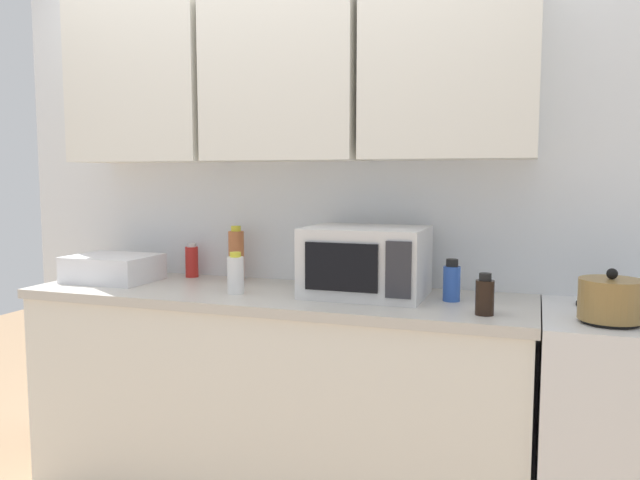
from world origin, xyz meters
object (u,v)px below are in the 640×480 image
microwave (366,262)px  bottle_soy_dark (485,296)px  bottle_red_sauce (192,261)px  kettle (611,299)px  bottle_blue_cleaner (452,282)px  bottle_spice_jar (236,255)px  bottle_white_jar (236,274)px  dish_rack (113,268)px

microwave → bottle_soy_dark: bearing=-22.9°
bottle_soy_dark → bottle_red_sauce: bearing=164.4°
kettle → bottle_blue_cleaner: 0.58m
kettle → bottle_spice_jar: bottle_spice_jar is taller
bottle_red_sauce → bottle_spice_jar: 0.25m
microwave → bottle_red_sauce: 0.94m
bottle_soy_dark → bottle_spice_jar: (-1.15, 0.37, 0.05)m
bottle_white_jar → bottle_soy_dark: size_ratio=1.17×
kettle → bottle_spice_jar: size_ratio=0.81×
bottle_white_jar → bottle_blue_cleaner: size_ratio=1.05×
bottle_soy_dark → kettle: bearing=1.0°
dish_rack → bottle_soy_dark: (1.68, -0.17, 0.01)m
microwave → bottle_spice_jar: size_ratio=1.88×
microwave → kettle: bearing=-12.6°
bottle_spice_jar → bottle_blue_cleaner: size_ratio=1.55×
bottle_spice_jar → microwave: bearing=-14.0°
bottle_white_jar → bottle_blue_cleaner: bearing=9.0°
bottle_blue_cleaner → bottle_white_jar: bearing=-171.0°
dish_rack → bottle_red_sauce: size_ratio=2.32×
dish_rack → bottle_red_sauce: bottle_red_sauce is taller
bottle_white_jar → bottle_soy_dark: (1.01, -0.07, -0.01)m
bottle_red_sauce → bottle_spice_jar: bottle_spice_jar is taller
kettle → bottle_white_jar: bearing=177.3°
microwave → bottle_blue_cleaner: microwave is taller
bottle_red_sauce → bottle_blue_cleaner: (1.26, -0.18, -0.00)m
bottle_soy_dark → bottle_blue_cleaner: bottle_blue_cleaner is taller
microwave → dish_rack: microwave is taller
microwave → bottle_blue_cleaner: (0.34, 0.01, -0.06)m
microwave → bottle_spice_jar: microwave is taller
bottle_soy_dark → dish_rack: bearing=174.3°
microwave → dish_rack: bearing=-178.2°
dish_rack → bottle_spice_jar: bearing=21.0°
microwave → bottle_spice_jar: 0.69m
kettle → bottle_white_jar: size_ratio=1.19×
microwave → bottle_white_jar: size_ratio=2.78×
bottle_soy_dark → bottle_white_jar: bearing=175.8°
bottle_white_jar → bottle_spice_jar: size_ratio=0.68×
dish_rack → bottle_spice_jar: (0.53, 0.20, 0.06)m
bottle_spice_jar → bottle_red_sauce: bearing=175.5°
microwave → bottle_soy_dark: (0.49, -0.20, -0.07)m
kettle → bottle_white_jar: (-1.41, 0.07, 0.00)m
kettle → bottle_red_sauce: (-1.80, 0.38, -0.00)m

